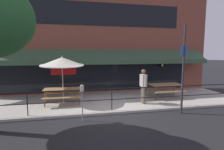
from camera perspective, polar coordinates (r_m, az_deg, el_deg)
The scene contains 10 objects.
ground_plane at distance 7.63m, azimuth 0.42°, elevation -12.74°, with size 120.00×120.00×0.00m, color black.
patio_deck at distance 9.49m, azimuth -2.16°, elevation -8.49°, with size 15.00×4.00×0.10m, color #ADA89E.
restaurant_building at distance 11.39m, azimuth -4.15°, elevation 11.83°, with size 15.00×1.60×7.15m.
patio_railing at distance 7.68m, azimuth -0.05°, elevation -6.38°, with size 13.84×0.04×0.97m.
picnic_table_left at distance 9.01m, azimuth -15.80°, elevation -5.28°, with size 1.80×1.42×0.76m.
picnic_table_centre at distance 10.43m, azimuth 17.03°, elevation -3.68°, with size 1.80×1.42×0.76m.
patio_umbrella_left at distance 9.07m, azimuth -16.00°, elevation 4.20°, with size 2.14×2.14×2.38m.
pedestrian_walking at distance 8.80m, azimuth 10.18°, elevation -3.07°, with size 0.25×0.62×1.71m.
parking_meter_near at distance 6.69m, azimuth -9.75°, elevation -5.41°, with size 0.15×0.16×1.42m.
street_sign_pole at distance 7.96m, azimuth 22.23°, elevation 1.87°, with size 0.28×0.09×3.76m.
Camera 1 is at (-1.52, -7.02, 2.56)m, focal length 28.00 mm.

